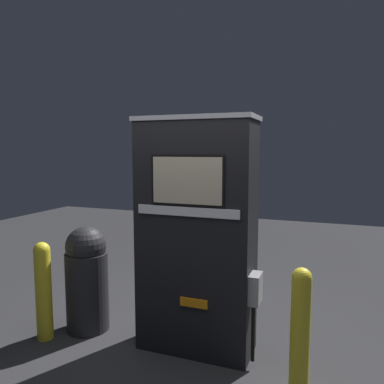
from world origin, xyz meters
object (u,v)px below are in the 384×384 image
object	(u,v)px
safety_bollard_far	(43,288)
safety_bollard	(300,329)
trash_bin	(87,277)
gas_pump	(197,236)

from	to	relation	value
safety_bollard_far	safety_bollard	bearing A→B (deg)	0.08
safety_bollard	trash_bin	distance (m)	2.15
gas_pump	trash_bin	distance (m)	1.29
gas_pump	safety_bollard_far	size ratio (longest dim) A/B	2.21
gas_pump	safety_bollard	xyz separation A→B (m)	(0.95, -0.36, -0.55)
trash_bin	safety_bollard	bearing A→B (deg)	-8.40
gas_pump	safety_bollard_far	xyz separation A→B (m)	(-1.45, -0.37, -0.56)
gas_pump	trash_bin	size ratio (longest dim) A/B	1.98
safety_bollard	safety_bollard_far	size ratio (longest dim) A/B	1.02
gas_pump	safety_bollard_far	world-z (taller)	gas_pump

